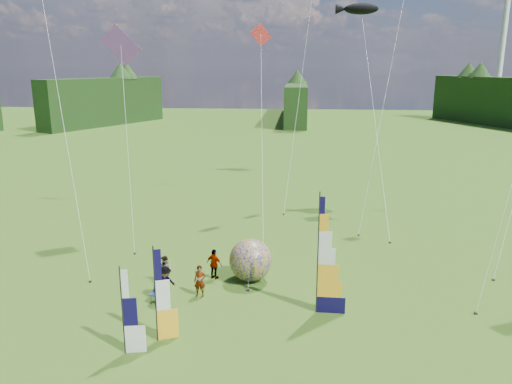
# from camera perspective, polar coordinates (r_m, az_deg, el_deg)

# --- Properties ---
(ground) EXTENTS (220.00, 220.00, 0.00)m
(ground) POSITION_cam_1_polar(r_m,az_deg,el_deg) (20.40, 1.89, -18.10)
(ground) COLOR #506E23
(ground) RESTS_ON ground
(treeline_ring) EXTENTS (210.00, 210.00, 8.00)m
(treeline_ring) POSITION_cam_1_polar(r_m,az_deg,el_deg) (18.56, 1.99, -7.63)
(treeline_ring) COLOR #1D3211
(treeline_ring) RESTS_ON ground
(turbine_right) EXTENTS (8.00, 1.20, 30.00)m
(turbine_right) POSITION_cam_1_polar(r_m,az_deg,el_deg) (127.15, 26.33, 14.78)
(turbine_right) COLOR silver
(turbine_right) RESTS_ON ground
(feather_banner_main) EXTENTS (1.47, 0.14, 5.47)m
(feather_banner_main) POSITION_cam_1_polar(r_m,az_deg,el_deg) (22.38, 7.08, -7.28)
(feather_banner_main) COLOR #0E0938
(feather_banner_main) RESTS_ON ground
(side_banner_left) EXTENTS (1.05, 0.49, 3.96)m
(side_banner_left) POSITION_cam_1_polar(r_m,az_deg,el_deg) (20.72, -11.42, -11.59)
(side_banner_left) COLOR #FFAE1E
(side_banner_left) RESTS_ON ground
(side_banner_far) EXTENTS (1.03, 0.29, 3.51)m
(side_banner_far) POSITION_cam_1_polar(r_m,az_deg,el_deg) (20.27, -15.01, -13.14)
(side_banner_far) COLOR white
(side_banner_far) RESTS_ON ground
(bol_inflatable) EXTENTS (2.68, 2.68, 2.22)m
(bol_inflatable) POSITION_cam_1_polar(r_m,az_deg,el_deg) (26.09, -0.63, -7.78)
(bol_inflatable) COLOR navy
(bol_inflatable) RESTS_ON ground
(spectator_a) EXTENTS (0.57, 0.38, 1.57)m
(spectator_a) POSITION_cam_1_polar(r_m,az_deg,el_deg) (24.65, -6.43, -10.08)
(spectator_a) COLOR #66594C
(spectator_a) RESTS_ON ground
(spectator_b) EXTENTS (0.83, 0.66, 1.53)m
(spectator_b) POSITION_cam_1_polar(r_m,az_deg,el_deg) (26.11, -10.31, -8.84)
(spectator_b) COLOR #66594C
(spectator_b) RESTS_ON ground
(spectator_c) EXTENTS (0.98, 1.13, 1.71)m
(spectator_c) POSITION_cam_1_polar(r_m,az_deg,el_deg) (24.48, -10.34, -10.24)
(spectator_c) COLOR #66594C
(spectator_c) RESTS_ON ground
(spectator_d) EXTENTS (1.03, 0.75, 1.63)m
(spectator_d) POSITION_cam_1_polar(r_m,az_deg,el_deg) (26.44, -4.79, -8.22)
(spectator_d) COLOR #66594C
(spectator_d) RESTS_ON ground
(camp_chair) EXTENTS (0.70, 0.70, 1.05)m
(camp_chair) POSITION_cam_1_polar(r_m,az_deg,el_deg) (24.44, -11.24, -11.18)
(camp_chair) COLOR navy
(camp_chair) RESTS_ON ground
(kite_whale) EXTENTS (8.15, 17.55, 17.00)m
(kite_whale) POSITION_cam_1_polar(r_m,az_deg,el_deg) (37.70, 13.37, 10.27)
(kite_whale) COLOR black
(kite_whale) RESTS_ON ground
(kite_rainbow_delta) EXTENTS (6.80, 10.15, 14.33)m
(kite_rainbow_delta) POSITION_cam_1_polar(r_m,az_deg,el_deg) (31.90, -14.59, 7.10)
(kite_rainbow_delta) COLOR #E45231
(kite_rainbow_delta) RESTS_ON ground
(small_kite_red) EXTENTS (8.04, 12.21, 14.40)m
(small_kite_red) POSITION_cam_1_polar(r_m,az_deg,el_deg) (33.77, 0.69, 8.00)
(small_kite_red) COLOR red
(small_kite_red) RESTS_ON ground
(small_kite_orange) EXTENTS (5.62, 8.98, 17.19)m
(small_kite_orange) POSITION_cam_1_polar(r_m,az_deg,el_deg) (35.45, 14.37, 10.13)
(small_kite_orange) COLOR #FF8F00
(small_kite_orange) RESTS_ON ground
(small_kite_pink) EXTENTS (6.90, 8.71, 17.07)m
(small_kite_pink) POSITION_cam_1_polar(r_m,az_deg,el_deg) (29.26, -21.31, 8.68)
(small_kite_pink) COLOR #F72E6A
(small_kite_pink) RESTS_ON ground
(small_kite_green) EXTENTS (8.50, 11.84, 21.26)m
(small_kite_green) POSITION_cam_1_polar(r_m,az_deg,el_deg) (40.13, 5.27, 13.86)
(small_kite_green) COLOR green
(small_kite_green) RESTS_ON ground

